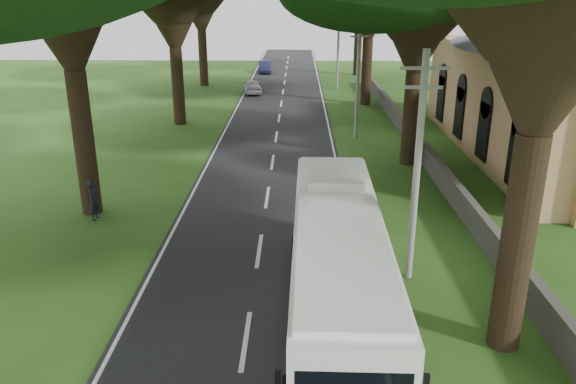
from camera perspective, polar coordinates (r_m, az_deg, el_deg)
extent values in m
cube|color=black|center=(38.28, -1.26, 5.23)|extent=(8.00, 120.00, 0.04)
cube|color=#383533|center=(37.88, 12.48, 5.52)|extent=(0.35, 50.00, 1.20)
cube|color=#E69F70|center=(38.34, 26.78, 8.02)|extent=(12.00, 22.00, 6.40)
cylinder|color=gray|center=(19.30, 12.96, 2.09)|extent=(0.24, 0.24, 8.00)
cube|color=gray|center=(18.57, 13.78, 12.12)|extent=(1.60, 0.10, 0.10)
cube|color=gray|center=(18.66, 13.63, 10.30)|extent=(1.20, 0.10, 0.10)
cylinder|color=gray|center=(38.63, 7.10, 11.26)|extent=(0.24, 0.24, 8.00)
cube|color=gray|center=(38.27, 7.32, 16.30)|extent=(1.60, 0.10, 0.10)
cube|color=gray|center=(38.31, 7.28, 15.40)|extent=(1.20, 0.10, 0.10)
cylinder|color=gray|center=(58.41, 5.11, 14.26)|extent=(0.24, 0.24, 8.00)
cube|color=gray|center=(58.17, 5.21, 17.59)|extent=(1.60, 0.10, 0.10)
cube|color=gray|center=(58.20, 5.19, 17.00)|extent=(1.20, 0.10, 0.10)
cylinder|color=black|center=(26.60, -19.99, 4.60)|extent=(0.90, 0.90, 6.50)
cone|color=black|center=(25.83, -21.38, 15.67)|extent=(3.20, 3.20, 3.80)
cylinder|color=black|center=(43.49, -11.11, 10.44)|extent=(0.90, 0.90, 5.63)
cone|color=black|center=(42.99, -11.55, 16.64)|extent=(3.20, 3.20, 3.80)
cylinder|color=black|center=(61.20, -8.61, 13.26)|extent=(0.90, 0.90, 5.64)
cone|color=black|center=(60.85, -8.85, 17.68)|extent=(3.20, 3.20, 3.80)
cylinder|color=black|center=(16.59, 22.23, -5.10)|extent=(0.90, 0.90, 6.30)
cone|color=black|center=(15.30, 24.74, 12.33)|extent=(3.20, 3.20, 3.80)
cylinder|color=black|center=(33.40, 12.33, 7.24)|extent=(0.90, 0.90, 5.30)
cone|color=black|center=(32.74, 12.93, 15.02)|extent=(3.20, 3.20, 3.80)
cylinder|color=black|center=(50.81, 7.97, 11.99)|extent=(0.90, 0.90, 5.70)
cone|color=black|center=(50.39, 8.24, 17.34)|extent=(3.20, 3.20, 3.80)
cylinder|color=black|center=(68.66, 7.10, 14.36)|extent=(0.90, 0.90, 6.39)
cone|color=black|center=(68.36, 7.29, 18.61)|extent=(3.20, 3.20, 3.80)
cube|color=white|center=(16.88, 5.04, -7.59)|extent=(2.79, 12.36, 3.03)
cube|color=black|center=(16.96, 5.04, -5.80)|extent=(2.81, 10.10, 1.13)
cube|color=black|center=(17.60, 4.90, -11.81)|extent=(2.83, 12.40, 0.36)
cube|color=red|center=(17.21, 4.97, -9.63)|extent=(2.82, 11.13, 0.18)
cube|color=white|center=(16.21, 5.21, -2.65)|extent=(2.57, 11.74, 0.18)
cylinder|color=black|center=(20.97, 0.91, -6.04)|extent=(0.38, 1.13, 1.13)
cylinder|color=black|center=(21.08, 7.93, -6.09)|extent=(0.38, 1.13, 1.13)
imported|color=#9D9CA0|center=(55.99, -3.66, 10.66)|extent=(2.29, 4.25, 1.37)
imported|color=#21264E|center=(70.47, -2.37, 12.61)|extent=(1.59, 4.24, 1.38)
imported|color=black|center=(26.32, -19.13, -0.78)|extent=(0.45, 0.68, 1.85)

